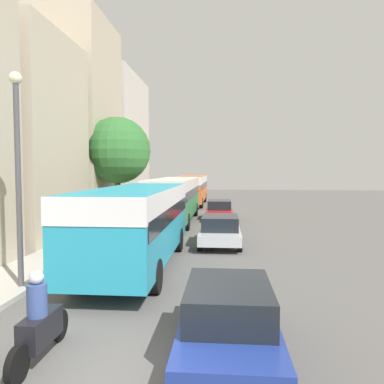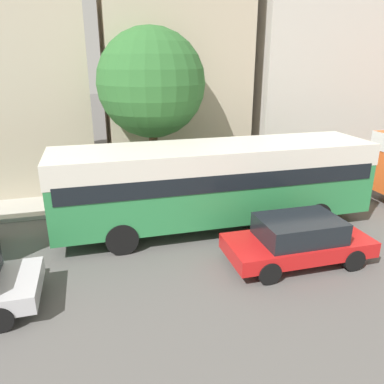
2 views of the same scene
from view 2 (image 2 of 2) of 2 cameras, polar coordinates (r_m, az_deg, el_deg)
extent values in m
cube|color=#BCAD93|center=(19.58, -25.27, 16.11)|extent=(6.51, 6.33, 10.16)
cube|color=#BCAD93|center=(19.45, -3.44, 22.83)|extent=(5.84, 6.39, 13.56)
cube|color=beige|center=(23.03, 19.48, 19.36)|extent=(6.25, 9.58, 12.00)
cube|color=#2D8447|center=(12.87, 3.57, 1.78)|extent=(2.52, 10.82, 2.45)
cube|color=silver|center=(12.64, 3.65, 5.48)|extent=(2.55, 10.87, 0.73)
cube|color=black|center=(12.78, 3.60, 3.08)|extent=(2.57, 10.39, 0.54)
cylinder|color=black|center=(15.58, 13.87, -0.33)|extent=(0.28, 1.00, 1.00)
cylinder|color=black|center=(13.75, 18.45, -3.49)|extent=(0.28, 1.00, 1.00)
cylinder|color=black|center=(13.77, -11.49, -2.81)|extent=(0.28, 1.00, 1.00)
cylinder|color=black|center=(11.65, -10.62, -7.01)|extent=(0.28, 1.00, 1.00)
cylinder|color=black|center=(10.98, -25.61, -11.57)|extent=(0.22, 0.64, 0.64)
cube|color=red|center=(11.42, 15.75, -7.78)|extent=(1.82, 4.19, 0.44)
cube|color=black|center=(11.19, 16.00, -5.35)|extent=(1.60, 2.31, 0.62)
cylinder|color=black|center=(12.80, 18.82, -6.15)|extent=(0.22, 0.64, 0.64)
cylinder|color=black|center=(11.62, 23.37, -9.46)|extent=(0.22, 0.64, 0.64)
cylinder|color=black|center=(11.63, 7.97, -7.90)|extent=(0.22, 0.64, 0.64)
cylinder|color=black|center=(10.31, 11.65, -11.96)|extent=(0.22, 0.64, 0.64)
cylinder|color=#232838|center=(20.01, 19.99, 3.56)|extent=(0.27, 0.27, 0.78)
cylinder|color=black|center=(19.84, 20.23, 5.55)|extent=(0.33, 0.33, 0.65)
sphere|color=tan|center=(19.75, 20.37, 6.77)|extent=(0.21, 0.21, 0.21)
cylinder|color=brown|center=(15.78, -5.81, 4.84)|extent=(0.36, 0.36, 3.04)
sphere|color=#2D662D|center=(15.30, -6.22, 16.16)|extent=(4.23, 4.23, 4.23)
camera|label=1|loc=(22.64, -82.15, -2.81)|focal=35.00mm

